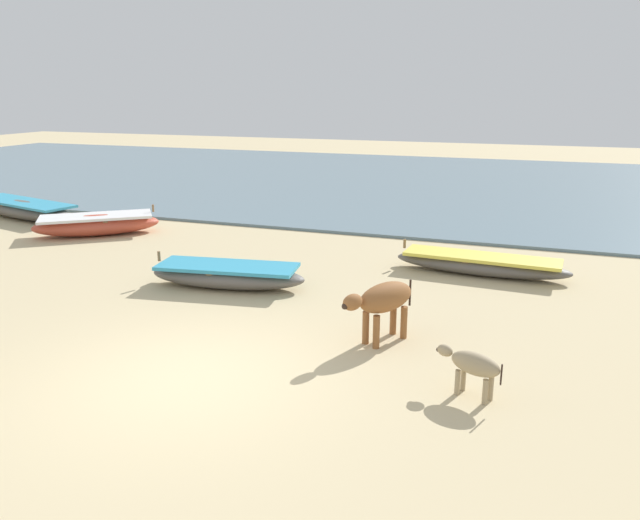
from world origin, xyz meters
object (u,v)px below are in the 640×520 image
Objects in this scene: fishing_boat_2 at (97,224)px; cow_adult_brown at (383,300)px; fishing_boat_0 at (23,209)px; calf_near_dun at (473,365)px; fishing_boat_4 at (228,275)px; fishing_boat_1 at (481,264)px.

cow_adult_brown is at bearing -64.15° from fishing_boat_2.
fishing_boat_0 is 5.16× the size of calf_near_dun.
calf_near_dun is (10.61, -5.89, 0.14)m from fishing_boat_2.
fishing_boat_4 is 5.92m from calf_near_dun.
cow_adult_brown is 1.51× the size of calf_near_dun.
calf_near_dun is (14.25, -6.99, 0.15)m from fishing_boat_0.
fishing_boat_4 is 3.57× the size of calf_near_dun.
fishing_boat_2 reaches higher than fishing_boat_4.
fishing_boat_1 is (13.81, -1.38, -0.06)m from fishing_boat_0.
fishing_boat_2 reaches higher than calf_near_dun.
fishing_boat_4 is (9.15, -4.00, -0.03)m from fishing_boat_0.
fishing_boat_0 is 3.80m from fishing_boat_2.
calf_near_dun reaches higher than fishing_boat_1.
fishing_boat_1 is 4.42m from cow_adult_brown.
fishing_boat_0 is 1.43× the size of fishing_boat_2.
fishing_boat_4 is (-4.66, -2.62, 0.03)m from fishing_boat_1.
calf_near_dun is (0.44, -5.61, 0.21)m from fishing_boat_1.
calf_near_dun is (1.52, -1.35, -0.25)m from cow_adult_brown.
fishing_boat_1 is 4.09× the size of calf_near_dun.
fishing_boat_2 is 6.23m from fishing_boat_4.
fishing_boat_1 is 2.71× the size of cow_adult_brown.
cow_adult_brown is (12.73, -5.64, 0.40)m from fishing_boat_0.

